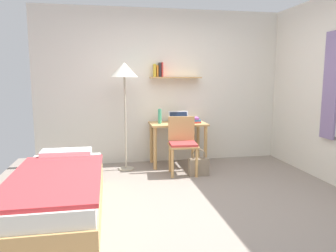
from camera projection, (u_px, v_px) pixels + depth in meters
ground_plane at (197, 203)px, 3.76m from camera, size 5.28×5.28×0.00m
wall_back at (167, 87)px, 5.53m from camera, size 4.40×0.27×2.60m
bed at (58, 194)px, 3.41m from camera, size 0.91×2.03×0.54m
desk at (178, 131)px, 5.35m from camera, size 0.93×0.54×0.71m
desk_chair at (182, 142)px, 4.88m from camera, size 0.46×0.43×0.87m
standing_lamp at (124, 75)px, 4.92m from camera, size 0.41×0.41×1.69m
laptop at (179, 120)px, 5.39m from camera, size 0.34×0.21×0.19m
water_bottle at (160, 116)px, 5.24m from camera, size 0.06×0.06×0.24m
book_stack at (194, 120)px, 5.36m from camera, size 0.20×0.23×0.09m
handbag at (199, 166)px, 4.82m from camera, size 0.30×0.13×0.41m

